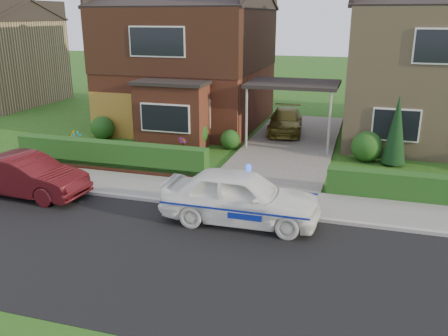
% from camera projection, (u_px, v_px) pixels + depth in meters
% --- Properties ---
extents(ground, '(120.00, 120.00, 0.00)m').
position_uv_depth(ground, '(215.00, 263.00, 10.97)').
color(ground, '#214A13').
rests_on(ground, ground).
extents(road, '(60.00, 6.00, 0.02)m').
position_uv_depth(road, '(215.00, 263.00, 10.97)').
color(road, black).
rests_on(road, ground).
extents(kerb, '(60.00, 0.16, 0.12)m').
position_uv_depth(kerb, '(247.00, 211.00, 13.73)').
color(kerb, '#9E9993').
rests_on(kerb, ground).
extents(sidewalk, '(60.00, 2.00, 0.10)m').
position_uv_depth(sidewalk, '(255.00, 199.00, 14.69)').
color(sidewalk, slate).
rests_on(sidewalk, ground).
extents(driveway, '(3.80, 12.00, 0.12)m').
position_uv_depth(driveway, '(291.00, 144.00, 20.97)').
color(driveway, '#666059').
rests_on(driveway, ground).
extents(house_left, '(7.50, 9.53, 7.25)m').
position_uv_depth(house_left, '(190.00, 50.00, 24.06)').
color(house_left, brown).
rests_on(house_left, ground).
extents(house_right, '(7.50, 8.06, 7.25)m').
position_uv_depth(house_right, '(435.00, 58.00, 21.00)').
color(house_right, '#9B825F').
rests_on(house_right, ground).
extents(carport_link, '(3.80, 3.00, 2.77)m').
position_uv_depth(carport_link, '(293.00, 85.00, 20.14)').
color(carport_link, black).
rests_on(carport_link, ground).
extents(garage_door, '(2.20, 0.10, 2.10)m').
position_uv_depth(garage_door, '(112.00, 115.00, 21.99)').
color(garage_door, '#8E601F').
rests_on(garage_door, ground).
extents(dwarf_wall, '(7.70, 0.25, 0.36)m').
position_uv_depth(dwarf_wall, '(109.00, 167.00, 17.34)').
color(dwarf_wall, brown).
rests_on(dwarf_wall, ground).
extents(hedge_left, '(7.50, 0.55, 0.90)m').
position_uv_depth(hedge_left, '(111.00, 170.00, 17.53)').
color(hedge_left, '#133E16').
rests_on(hedge_left, ground).
extents(shrub_left_far, '(1.08, 1.08, 1.08)m').
position_uv_depth(shrub_left_far, '(102.00, 128.00, 21.80)').
color(shrub_left_far, '#133E16').
rests_on(shrub_left_far, ground).
extents(shrub_left_mid, '(1.32, 1.32, 1.32)m').
position_uv_depth(shrub_left_mid, '(193.00, 133.00, 20.34)').
color(shrub_left_mid, '#133E16').
rests_on(shrub_left_mid, ground).
extents(shrub_left_near, '(0.84, 0.84, 0.84)m').
position_uv_depth(shrub_left_near, '(230.00, 139.00, 20.25)').
color(shrub_left_near, '#133E16').
rests_on(shrub_left_near, ground).
extents(shrub_right_near, '(1.20, 1.20, 1.20)m').
position_uv_depth(shrub_right_near, '(367.00, 146.00, 18.47)').
color(shrub_right_near, '#133E16').
rests_on(shrub_right_near, ground).
extents(conifer_a, '(0.90, 0.90, 2.60)m').
position_uv_depth(conifer_a, '(396.00, 132.00, 17.80)').
color(conifer_a, black).
rests_on(conifer_a, ground).
extents(police_car, '(4.01, 4.40, 1.65)m').
position_uv_depth(police_car, '(240.00, 197.00, 12.94)').
color(police_car, white).
rests_on(police_car, ground).
extents(driveway_car, '(1.98, 3.95, 1.10)m').
position_uv_depth(driveway_car, '(286.00, 121.00, 22.61)').
color(driveway_car, brown).
rests_on(driveway_car, driveway).
extents(street_car, '(1.60, 4.06, 1.32)m').
position_uv_depth(street_car, '(26.00, 176.00, 14.88)').
color(street_car, '#470F14').
rests_on(street_car, ground).
extents(potted_plant_a, '(0.51, 0.41, 0.85)m').
position_uv_depth(potted_plant_a, '(77.00, 142.00, 19.86)').
color(potted_plant_a, gray).
rests_on(potted_plant_a, ground).
extents(potted_plant_b, '(0.54, 0.50, 0.78)m').
position_uv_depth(potted_plant_b, '(71.00, 140.00, 20.35)').
color(potted_plant_b, gray).
rests_on(potted_plant_b, ground).
extents(potted_plant_c, '(0.53, 0.53, 0.76)m').
position_uv_depth(potted_plant_c, '(183.00, 147.00, 19.23)').
color(potted_plant_c, gray).
rests_on(potted_plant_c, ground).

